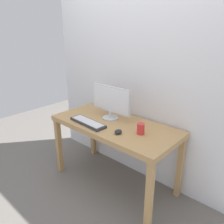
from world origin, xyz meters
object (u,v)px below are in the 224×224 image
desk (115,130)px  monitor (111,102)px  coffee_mug (141,129)px  mouse (118,132)px  keyboard_primary (88,122)px

desk → monitor: size_ratio=2.62×
monitor → coffee_mug: monitor is taller
desk → mouse: bearing=-40.4°
desk → coffee_mug: 0.38m
keyboard_primary → coffee_mug: (0.56, 0.18, 0.04)m
mouse → desk: bearing=134.7°
desk → monitor: bearing=147.9°
desk → keyboard_primary: bearing=-135.3°
mouse → coffee_mug: bearing=35.9°
coffee_mug → desk: bearing=176.3°
monitor → coffee_mug: size_ratio=4.98×
desk → keyboard_primary: 0.30m
keyboard_primary → coffee_mug: bearing=17.7°
desk → coffee_mug: (0.35, -0.02, 0.14)m
desk → monitor: monitor is taller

